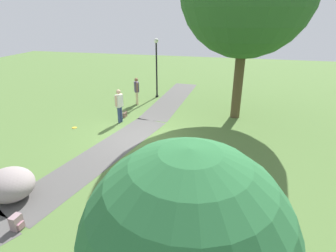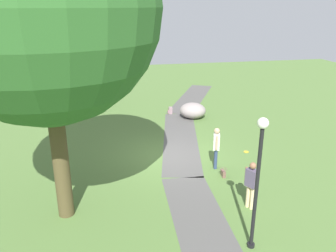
{
  "view_description": "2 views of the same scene",
  "coord_description": "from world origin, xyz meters",
  "px_view_note": "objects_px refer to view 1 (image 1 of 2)",
  "views": [
    {
      "loc": [
        10.44,
        3.8,
        5.18
      ],
      "look_at": [
        0.1,
        1.36,
        0.7
      ],
      "focal_mm": 29.08,
      "sensor_mm": 36.0,
      "label": 1
    },
    {
      "loc": [
        -13.14,
        2.88,
        6.18
      ],
      "look_at": [
        1.84,
        -0.22,
        0.73
      ],
      "focal_mm": 36.25,
      "sensor_mm": 36.0,
      "label": 2
    }
  ],
  "objects_px": {
    "young_tree_near_path": "(187,246)",
    "lawn_boulder": "(10,184)",
    "backpack_by_boulder": "(17,222)",
    "handbag_on_grass": "(125,114)",
    "woman_with_handbag": "(119,104)",
    "frisbee_on_grass": "(75,128)",
    "lamp_post": "(156,62)",
    "man_near_boulder": "(137,89)"
  },
  "relations": [
    {
      "from": "lawn_boulder",
      "to": "handbag_on_grass",
      "type": "xyz_separation_m",
      "value": [
        -7.15,
        0.78,
        -0.31
      ]
    },
    {
      "from": "woman_with_handbag",
      "to": "man_near_boulder",
      "type": "height_order",
      "value": "woman_with_handbag"
    },
    {
      "from": "lamp_post",
      "to": "lawn_boulder",
      "type": "xyz_separation_m",
      "value": [
        11.11,
        -1.46,
        -1.82
      ]
    },
    {
      "from": "backpack_by_boulder",
      "to": "young_tree_near_path",
      "type": "bearing_deg",
      "value": 63.86
    },
    {
      "from": "young_tree_near_path",
      "to": "lamp_post",
      "type": "distance_m",
      "value": 15.18
    },
    {
      "from": "young_tree_near_path",
      "to": "lawn_boulder",
      "type": "bearing_deg",
      "value": -120.3
    },
    {
      "from": "young_tree_near_path",
      "to": "man_near_boulder",
      "type": "height_order",
      "value": "young_tree_near_path"
    },
    {
      "from": "young_tree_near_path",
      "to": "lawn_boulder",
      "type": "relative_size",
      "value": 2.06
    },
    {
      "from": "lamp_post",
      "to": "lawn_boulder",
      "type": "height_order",
      "value": "lamp_post"
    },
    {
      "from": "woman_with_handbag",
      "to": "frisbee_on_grass",
      "type": "height_order",
      "value": "woman_with_handbag"
    },
    {
      "from": "lamp_post",
      "to": "man_near_boulder",
      "type": "xyz_separation_m",
      "value": [
        1.77,
        -0.76,
        -1.34
      ]
    },
    {
      "from": "backpack_by_boulder",
      "to": "frisbee_on_grass",
      "type": "height_order",
      "value": "backpack_by_boulder"
    },
    {
      "from": "lamp_post",
      "to": "woman_with_handbag",
      "type": "relative_size",
      "value": 2.17
    },
    {
      "from": "lawn_boulder",
      "to": "woman_with_handbag",
      "type": "relative_size",
      "value": 1.16
    },
    {
      "from": "woman_with_handbag",
      "to": "backpack_by_boulder",
      "type": "height_order",
      "value": "woman_with_handbag"
    },
    {
      "from": "man_near_boulder",
      "to": "lawn_boulder",
      "type": "bearing_deg",
      "value": -4.34
    },
    {
      "from": "young_tree_near_path",
      "to": "woman_with_handbag",
      "type": "distance_m",
      "value": 11.17
    },
    {
      "from": "man_near_boulder",
      "to": "frisbee_on_grass",
      "type": "relative_size",
      "value": 7.17
    },
    {
      "from": "young_tree_near_path",
      "to": "man_near_boulder",
      "type": "bearing_deg",
      "value": -158.11
    },
    {
      "from": "frisbee_on_grass",
      "to": "handbag_on_grass",
      "type": "bearing_deg",
      "value": 137.11
    },
    {
      "from": "young_tree_near_path",
      "to": "backpack_by_boulder",
      "type": "relative_size",
      "value": 10.2
    },
    {
      "from": "lawn_boulder",
      "to": "backpack_by_boulder",
      "type": "xyz_separation_m",
      "value": [
        1.08,
        1.1,
        -0.25
      ]
    },
    {
      "from": "lawn_boulder",
      "to": "backpack_by_boulder",
      "type": "height_order",
      "value": "lawn_boulder"
    },
    {
      "from": "man_near_boulder",
      "to": "woman_with_handbag",
      "type": "bearing_deg",
      "value": 2.56
    },
    {
      "from": "lamp_post",
      "to": "handbag_on_grass",
      "type": "relative_size",
      "value": 11.22
    },
    {
      "from": "woman_with_handbag",
      "to": "handbag_on_grass",
      "type": "xyz_separation_m",
      "value": [
        -0.76,
        -0.06,
        -0.85
      ]
    },
    {
      "from": "man_near_boulder",
      "to": "young_tree_near_path",
      "type": "bearing_deg",
      "value": 21.89
    },
    {
      "from": "lamp_post",
      "to": "backpack_by_boulder",
      "type": "height_order",
      "value": "lamp_post"
    },
    {
      "from": "lamp_post",
      "to": "handbag_on_grass",
      "type": "xyz_separation_m",
      "value": [
        3.96,
        -0.68,
        -2.13
      ]
    },
    {
      "from": "lamp_post",
      "to": "man_near_boulder",
      "type": "distance_m",
      "value": 2.35
    },
    {
      "from": "woman_with_handbag",
      "to": "backpack_by_boulder",
      "type": "distance_m",
      "value": 7.53
    },
    {
      "from": "lamp_post",
      "to": "lawn_boulder",
      "type": "distance_m",
      "value": 11.36
    },
    {
      "from": "handbag_on_grass",
      "to": "backpack_by_boulder",
      "type": "xyz_separation_m",
      "value": [
        8.24,
        0.31,
        0.05
      ]
    },
    {
      "from": "lawn_boulder",
      "to": "frisbee_on_grass",
      "type": "relative_size",
      "value": 8.81
    },
    {
      "from": "handbag_on_grass",
      "to": "woman_with_handbag",
      "type": "bearing_deg",
      "value": 4.24
    },
    {
      "from": "man_near_boulder",
      "to": "frisbee_on_grass",
      "type": "bearing_deg",
      "value": -22.81
    },
    {
      "from": "man_near_boulder",
      "to": "backpack_by_boulder",
      "type": "relative_size",
      "value": 4.03
    },
    {
      "from": "woman_with_handbag",
      "to": "backpack_by_boulder",
      "type": "xyz_separation_m",
      "value": [
        7.48,
        0.25,
        -0.79
      ]
    },
    {
      "from": "backpack_by_boulder",
      "to": "frisbee_on_grass",
      "type": "xyz_separation_m",
      "value": [
        -6.27,
        -2.13,
        -0.18
      ]
    },
    {
      "from": "lawn_boulder",
      "to": "man_near_boulder",
      "type": "distance_m",
      "value": 9.38
    },
    {
      "from": "frisbee_on_grass",
      "to": "man_near_boulder",
      "type": "bearing_deg",
      "value": 157.19
    },
    {
      "from": "backpack_by_boulder",
      "to": "lawn_boulder",
      "type": "bearing_deg",
      "value": -134.71
    }
  ]
}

